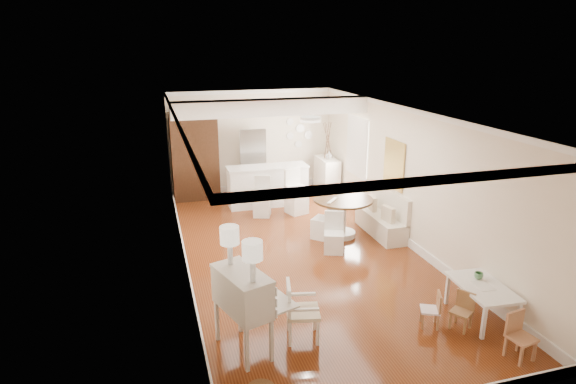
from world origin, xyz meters
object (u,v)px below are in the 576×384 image
pantry_cabinet (195,156)px  sideboard (327,175)px  kids_chair_c (522,337)px  dining_table (342,218)px  gustavian_armchair (303,311)px  slip_chair_near (334,233)px  bar_stool_left (262,197)px  kids_chair_a (462,311)px  slip_chair_far (324,218)px  bar_stool_right (297,192)px  breakfast_counter (268,186)px  kids_chair_b (430,309)px  fridge (265,161)px  secretary_bureau (243,312)px  kids_table (481,302)px

pantry_cabinet → sideboard: (3.56, -0.43, -0.67)m
kids_chair_c → sideboard: sideboard is taller
dining_table → sideboard: 3.26m
gustavian_armchair → slip_chair_near: gustavian_armchair is taller
bar_stool_left → pantry_cabinet: pantry_cabinet is taller
kids_chair_a → kids_chair_c: 0.89m
slip_chair_far → kids_chair_c: bearing=56.0°
bar_stool_right → sideboard: bearing=29.2°
pantry_cabinet → slip_chair_far: bearing=-56.9°
kids_chair_a → sideboard: bearing=143.1°
kids_chair_a → breakfast_counter: bearing=159.4°
kids_chair_a → kids_chair_b: 0.44m
slip_chair_near → bar_stool_right: (-0.03, 2.40, 0.14)m
kids_chair_b → slip_chair_near: slip_chair_near is taller
slip_chair_near → breakfast_counter: 3.25m
gustavian_armchair → fridge: (1.14, 6.88, 0.47)m
secretary_bureau → slip_chair_near: (2.36, 2.68, -0.18)m
kids_table → bar_stool_right: bearing=103.5°
gustavian_armchair → kids_chair_b: (1.89, -0.24, -0.15)m
kids_chair_c → fridge: fridge is taller
kids_chair_a → dining_table: bearing=152.2°
gustavian_armchair → breakfast_counter: size_ratio=0.42×
kids_chair_a → kids_chair_c: (0.32, -0.82, 0.04)m
breakfast_counter → secretary_bureau: bearing=-107.0°
slip_chair_near → bar_stool_right: bar_stool_right is taller
kids_table → kids_chair_b: bearing=178.3°
bar_stool_left → sideboard: 2.61m
breakfast_counter → fridge: size_ratio=1.14×
kids_table → slip_chair_far: size_ratio=1.24×
kids_table → fridge: (-1.60, 7.15, 0.63)m
sideboard → kids_chair_a: bearing=-93.7°
slip_chair_near → sideboard: sideboard is taller
kids_chair_a → kids_chair_c: size_ratio=0.87×
secretary_bureau → fridge: 7.22m
dining_table → sideboard: size_ratio=1.26×
kids_chair_b → slip_chair_near: size_ratio=0.69×
slip_chair_near → bar_stool_left: 2.59m
kids_chair_c → fridge: (-1.47, 8.14, 0.57)m
slip_chair_far → bar_stool_right: 1.67m
slip_chair_near → breakfast_counter: (-0.56, 3.20, 0.11)m
kids_table → breakfast_counter: breakfast_counter is taller
kids_chair_c → fridge: 8.29m
kids_chair_a → bar_stool_right: size_ratio=0.52×
dining_table → breakfast_counter: bearing=112.3°
fridge → secretary_bureau: bearing=-106.1°
slip_chair_far → bar_stool_right: bar_stool_right is taller
dining_table → pantry_cabinet: bearing=127.3°
kids_chair_b → sideboard: (0.92, 6.72, 0.20)m
gustavian_armchair → slip_chair_far: bearing=-12.0°
kids_chair_b → kids_chair_c: (0.72, -1.01, 0.05)m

